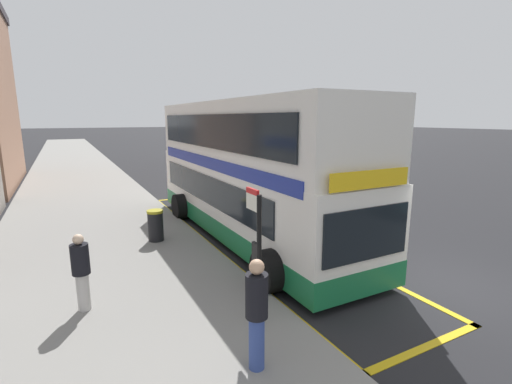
{
  "coord_description": "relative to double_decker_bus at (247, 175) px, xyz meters",
  "views": [
    {
      "loc": [
        -7.7,
        -4.7,
        3.89
      ],
      "look_at": [
        -2.6,
        4.89,
        1.67
      ],
      "focal_mm": 25.49,
      "sensor_mm": 36.0,
      "label": 1
    }
  ],
  "objects": [
    {
      "name": "pedestrian_further_back",
      "position": [
        -2.93,
        -6.2,
        -0.97
      ],
      "size": [
        0.34,
        0.34,
        1.76
      ],
      "color": "#33478C",
      "rests_on": "pavement_near"
    },
    {
      "name": "pedestrian_waiting_near_sign",
      "position": [
        -5.15,
        -3.07,
        -1.08
      ],
      "size": [
        0.34,
        0.34,
        1.57
      ],
      "color": "#B7B2AD",
      "rests_on": "pavement_near"
    },
    {
      "name": "bus_stop_sign",
      "position": [
        -2.27,
        -4.97,
        -0.43
      ],
      "size": [
        0.09,
        0.51,
        2.5
      ],
      "color": "black",
      "rests_on": "pavement_near"
    },
    {
      "name": "litter_bin",
      "position": [
        -2.92,
        0.49,
        -1.44
      ],
      "size": [
        0.49,
        0.49,
        0.97
      ],
      "color": "black",
      "rests_on": "pavement_near"
    },
    {
      "name": "bus_bay_markings",
      "position": [
        -0.03,
        -0.14,
        -2.06
      ],
      "size": [
        3.03,
        13.78,
        0.01
      ],
      "color": "gold",
      "rests_on": "ground"
    },
    {
      "name": "parked_car_grey_behind",
      "position": [
        4.96,
        19.33,
        -1.27
      ],
      "size": [
        2.09,
        4.2,
        1.62
      ],
      "rotation": [
        0.0,
        0.0,
        0.03
      ],
      "color": "slate",
      "rests_on": "ground"
    },
    {
      "name": "ground_plane",
      "position": [
        2.46,
        26.17,
        -2.06
      ],
      "size": [
        260.0,
        260.0,
        0.0
      ],
      "primitive_type": "plane",
      "color": "black"
    },
    {
      "name": "double_decker_bus",
      "position": [
        0.0,
        0.0,
        0.0
      ],
      "size": [
        3.27,
        10.87,
        4.4
      ],
      "color": "white",
      "rests_on": "ground"
    },
    {
      "name": "pavement_near",
      "position": [
        -4.54,
        26.17,
        -1.99
      ],
      "size": [
        6.0,
        76.0,
        0.14
      ],
      "primitive_type": "cube",
      "color": "gray",
      "rests_on": "ground"
    }
  ]
}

